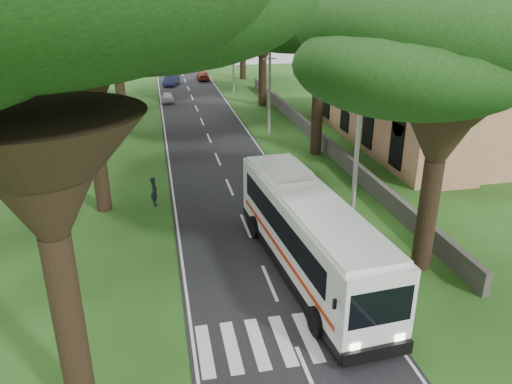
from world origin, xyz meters
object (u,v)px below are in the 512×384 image
at_px(pole_mid, 269,89).
at_px(distant_car_b, 171,80).
at_px(distant_car_c, 203,76).
at_px(pedestrian, 154,191).
at_px(coach_bus, 308,232).
at_px(pole_far, 233,59).
at_px(distant_car_a, 167,97).
at_px(church, 424,85).
at_px(pole_near, 356,161).

height_order(pole_mid, distant_car_b, pole_mid).
xyz_separation_m(distant_car_c, pedestrian, (-7.58, -44.03, 0.29)).
relative_size(coach_bus, pedestrian, 7.23).
xyz_separation_m(pole_far, distant_car_b, (-7.55, 6.92, -3.44)).
bearing_deg(distant_car_a, church, 136.91).
bearing_deg(pole_mid, pole_far, 90.00).
bearing_deg(church, pole_mid, 160.19).
bearing_deg(pole_near, distant_car_a, 103.27).
bearing_deg(pole_mid, church, -19.81).
bearing_deg(church, distant_car_c, 113.84).
distance_m(distant_car_c, pedestrian, 44.68).
distance_m(church, distant_car_c, 37.97).
distance_m(pole_mid, distant_car_a, 18.49).
bearing_deg(distant_car_c, distant_car_a, 69.70).
bearing_deg(pedestrian, distant_car_b, -12.97).
bearing_deg(pole_far, distant_car_b, 137.46).
xyz_separation_m(pole_near, pole_far, (0.00, 40.00, 0.00)).
relative_size(pole_far, coach_bus, 0.60).
distance_m(church, pole_mid, 13.16).
bearing_deg(pedestrian, pole_near, -128.82).
xyz_separation_m(church, distant_car_b, (-19.91, 31.38, -4.17)).
height_order(distant_car_a, distant_car_c, distant_car_c).
relative_size(pole_near, coach_bus, 0.60).
xyz_separation_m(distant_car_b, pedestrian, (-2.92, -40.89, 0.19)).
distance_m(church, pole_far, 27.41).
height_order(pole_mid, pedestrian, pole_mid).
xyz_separation_m(pole_mid, pole_far, (0.00, 20.00, 0.00)).
xyz_separation_m(church, distant_car_a, (-20.86, 20.49, -4.28)).
bearing_deg(distant_car_c, pole_mid, 97.00).
height_order(pole_mid, distant_car_a, pole_mid).
height_order(distant_car_a, pedestrian, pedestrian).
distance_m(pole_mid, pedestrian, 17.76).
height_order(pole_near, distant_car_b, pole_near).
bearing_deg(distant_car_b, distant_car_a, -80.15).
relative_size(distant_car_a, distant_car_b, 0.81).
distance_m(pole_far, distant_car_a, 10.03).
bearing_deg(coach_bus, pole_mid, 76.74).
bearing_deg(pole_near, pedestrian, 150.06).
bearing_deg(pole_mid, coach_bus, -98.60).
height_order(pole_near, distant_car_c, pole_near).
bearing_deg(distant_car_a, coach_bus, 98.57).
xyz_separation_m(pole_mid, distant_car_c, (-2.89, 30.06, -3.55)).
height_order(pole_mid, distant_car_c, pole_mid).
height_order(coach_bus, distant_car_c, coach_bus).
bearing_deg(pole_near, church, 51.50).
height_order(pole_near, coach_bus, pole_near).
xyz_separation_m(pole_near, pole_mid, (0.00, 20.00, 0.00)).
bearing_deg(coach_bus, distant_car_c, 84.66).
bearing_deg(pedestrian, distant_car_c, -18.65).
height_order(pole_far, distant_car_a, pole_far).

